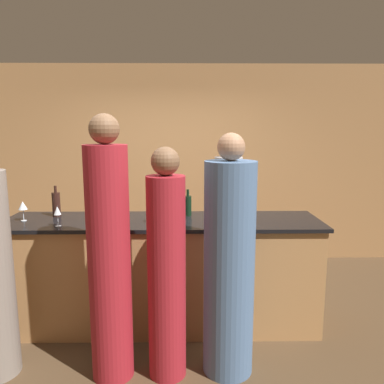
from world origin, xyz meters
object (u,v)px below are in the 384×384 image
at_px(guest_1, 109,259).
at_px(guest_0, 229,266).
at_px(guest_3, 167,272).
at_px(wine_bottle_0, 56,204).
at_px(wine_bottle_1, 188,205).
at_px(bartender, 228,221).

bearing_deg(guest_1, guest_0, 3.47).
xyz_separation_m(guest_3, wine_bottle_0, (-1.13, 0.93, 0.34)).
xyz_separation_m(wine_bottle_0, wine_bottle_1, (1.29, 0.01, -0.02)).
bearing_deg(guest_0, guest_3, -174.15).
distance_m(wine_bottle_0, wine_bottle_1, 1.30).
bearing_deg(wine_bottle_0, guest_0, -28.62).
bearing_deg(guest_0, wine_bottle_0, 151.38).
bearing_deg(guest_0, guest_1, -176.53).
xyz_separation_m(guest_1, guest_3, (0.43, 0.01, -0.11)).
relative_size(guest_0, wine_bottle_0, 6.20).
relative_size(bartender, guest_0, 0.94).
bearing_deg(guest_3, wine_bottle_1, 80.08).
height_order(guest_0, guest_3, guest_0).
height_order(guest_1, wine_bottle_1, guest_1).
bearing_deg(wine_bottle_0, bartender, 21.00).
height_order(wine_bottle_0, wine_bottle_1, wine_bottle_0).
relative_size(wine_bottle_0, wine_bottle_1, 1.15).
distance_m(guest_3, wine_bottle_1, 1.01).
relative_size(bartender, guest_1, 0.88).
xyz_separation_m(guest_0, guest_1, (-0.91, -0.06, 0.08)).
relative_size(guest_3, wine_bottle_0, 5.88).
xyz_separation_m(guest_0, guest_3, (-0.48, -0.05, -0.02)).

